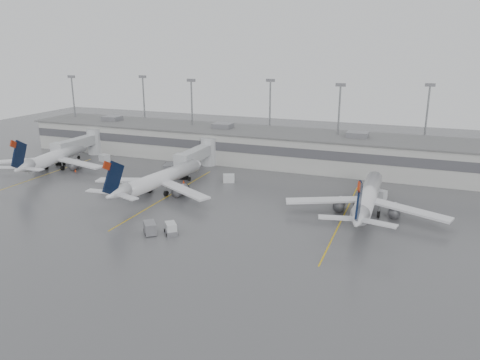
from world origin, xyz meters
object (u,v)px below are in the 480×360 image
(jet_mid_left, at_px, (159,179))
(baggage_tug, at_px, (171,230))
(jet_far_left, at_px, (55,157))
(jet_mid_right, at_px, (367,198))

(jet_mid_left, relative_size, baggage_tug, 9.24)
(jet_far_left, xyz_separation_m, baggage_tug, (46.42, -25.50, -2.44))
(jet_mid_left, bearing_deg, baggage_tug, -46.83)
(jet_far_left, height_order, baggage_tug, jet_far_left)
(jet_mid_left, xyz_separation_m, baggage_tug, (12.64, -17.70, -2.41))
(jet_far_left, distance_m, jet_mid_left, 34.66)
(jet_far_left, bearing_deg, jet_mid_left, -22.79)
(jet_far_left, xyz_separation_m, jet_mid_left, (33.77, -7.79, -0.03))
(jet_far_left, relative_size, jet_mid_left, 1.01)
(jet_far_left, height_order, jet_mid_right, jet_mid_right)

